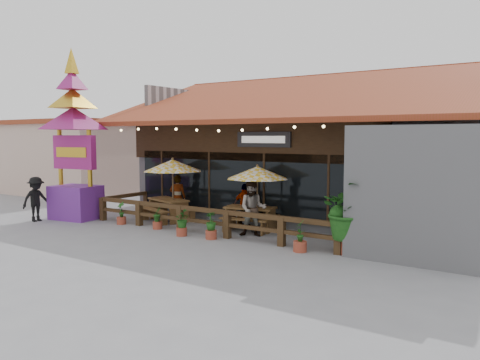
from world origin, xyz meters
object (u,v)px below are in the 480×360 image
Objects in this scene: umbrella_left at (173,166)px; tropical_plant at (348,212)px; pedestrian at (36,199)px; picnic_table_left at (168,206)px; picnic_table_right at (250,214)px; umbrella_right at (257,173)px; thai_sign_tower at (73,123)px.

umbrella_left reaches higher than tropical_plant.
tropical_plant is 12.12m from pedestrian.
pedestrian is at bearing -146.87° from umbrella_left.
pedestrian is (-4.48, -2.92, -1.31)m from umbrella_left.
pedestrian reaches higher than picnic_table_left.
picnic_table_right is 0.95× the size of tropical_plant.
tropical_plant is at bearing -8.55° from umbrella_left.
pedestrian is (-7.92, -3.10, 0.31)m from picnic_table_right.
umbrella_left is 7.65m from tropical_plant.
umbrella_left is at bearing -178.29° from umbrella_right.
umbrella_right reaches higher than picnic_table_right.
umbrella_right is 1.52m from picnic_table_right.
umbrella_right is 4.03m from tropical_plant.
umbrella_left is 0.40× the size of thai_sign_tower.
umbrella_right is at bearing 161.63° from tropical_plant.
picnic_table_right is (3.44, 0.17, -1.61)m from umbrella_left.
pedestrian is (-0.83, -1.21, -2.97)m from thai_sign_tower.
picnic_table_right is 8.51m from pedestrian.
picnic_table_right is at bearing 2.65° from picnic_table_left.
picnic_table_left is 1.06× the size of tropical_plant.
umbrella_right is 1.46× the size of pedestrian.
umbrella_right is at bearing -67.02° from pedestrian.
picnic_table_right is 0.27× the size of thai_sign_tower.
picnic_table_left is at bearing 179.38° from umbrella_left.
tropical_plant is at bearing -8.29° from picnic_table_left.
picnic_table_left is at bearing 171.71° from tropical_plant.
thai_sign_tower is 3.50× the size of tropical_plant.
umbrella_left is 1.34× the size of picnic_table_left.
umbrella_right is at bearing 1.57° from picnic_table_left.
pedestrian is (-8.25, -3.04, -1.18)m from umbrella_right.
thai_sign_tower reaches higher than picnic_table_left.
umbrella_right is (3.77, 0.11, -0.13)m from umbrella_left.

